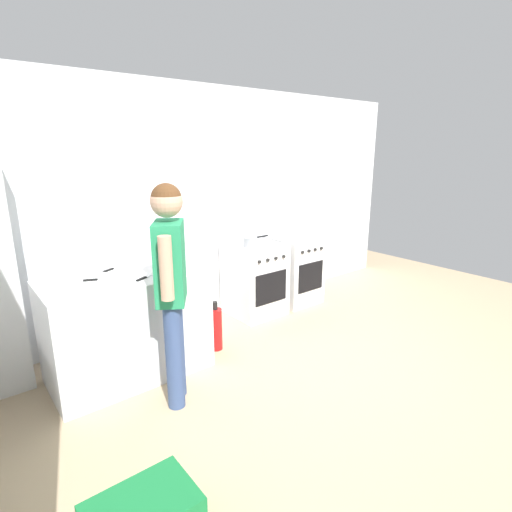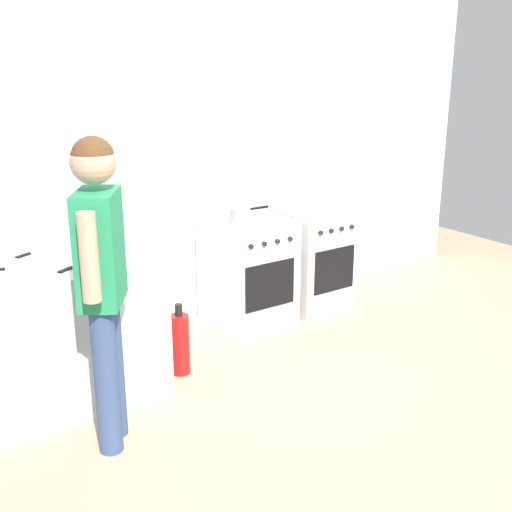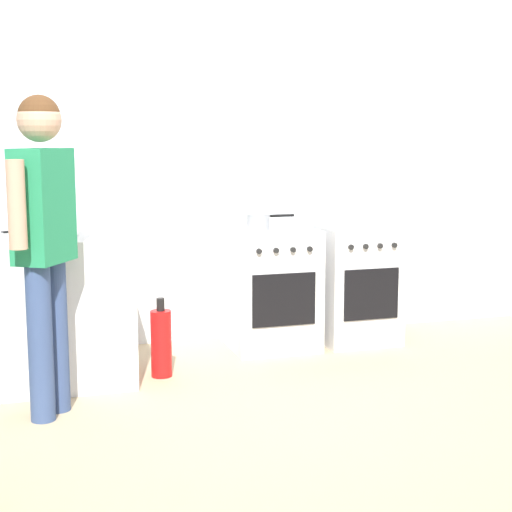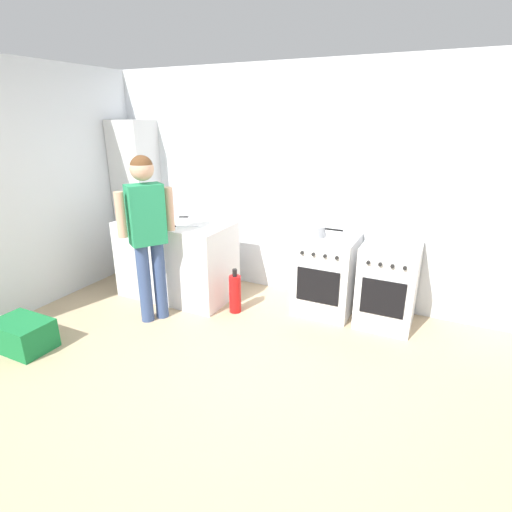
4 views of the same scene
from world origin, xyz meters
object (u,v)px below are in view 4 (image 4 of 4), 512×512
(oven_left, at_px, (326,274))
(fire_extinguisher, at_px, (235,293))
(knife_paring, at_px, (159,218))
(pot, at_px, (318,231))
(oven_right, at_px, (388,284))
(recycling_crate_lower, at_px, (23,335))
(knife_bread, at_px, (181,226))
(knife_carving, at_px, (176,217))
(larder_cabinet, at_px, (138,199))
(person, at_px, (147,225))

(oven_left, xyz_separation_m, fire_extinguisher, (-0.87, -0.48, -0.21))
(oven_left, relative_size, knife_paring, 4.19)
(pot, bearing_deg, knife_paring, -172.07)
(oven_left, xyz_separation_m, oven_right, (0.64, -0.00, -0.00))
(pot, height_order, recycling_crate_lower, pot)
(oven_right, xyz_separation_m, knife_bread, (-2.17, -0.50, 0.48))
(fire_extinguisher, relative_size, recycling_crate_lower, 0.96)
(knife_carving, bearing_deg, larder_cabinet, 160.75)
(oven_right, xyz_separation_m, recycling_crate_lower, (-2.92, -1.98, -0.29))
(oven_right, distance_m, recycling_crate_lower, 3.54)
(oven_right, xyz_separation_m, pot, (-0.74, -0.05, 0.48))
(pot, distance_m, fire_extinguisher, 1.12)
(knife_bread, xyz_separation_m, person, (-0.04, -0.49, 0.12))
(knife_bread, bearing_deg, pot, 17.64)
(knife_bread, distance_m, person, 0.50)
(recycling_crate_lower, height_order, larder_cabinet, larder_cabinet)
(knife_carving, bearing_deg, recycling_crate_lower, -103.97)
(oven_right, height_order, person, person)
(pot, height_order, larder_cabinet, larder_cabinet)
(knife_paring, xyz_separation_m, fire_extinguisher, (1.11, -0.17, -0.69))
(pot, relative_size, knife_bread, 1.06)
(recycling_crate_lower, bearing_deg, larder_cabinet, 100.23)
(knife_carving, bearing_deg, knife_paring, -140.01)
(fire_extinguisher, bearing_deg, recycling_crate_lower, -133.00)
(oven_left, distance_m, person, 1.95)
(knife_paring, height_order, recycling_crate_lower, knife_paring)
(oven_left, distance_m, pot, 0.49)
(oven_left, relative_size, fire_extinguisher, 1.70)
(knife_paring, xyz_separation_m, knife_carving, (0.15, 0.13, -0.00))
(knife_paring, xyz_separation_m, larder_cabinet, (-0.67, 0.41, 0.09))
(knife_paring, relative_size, larder_cabinet, 0.10)
(person, distance_m, larder_cabinet, 1.54)
(oven_right, relative_size, knife_bread, 2.65)
(knife_paring, height_order, larder_cabinet, larder_cabinet)
(oven_right, distance_m, knife_paring, 2.68)
(knife_paring, xyz_separation_m, knife_bread, (0.45, -0.19, -0.00))
(fire_extinguisher, relative_size, larder_cabinet, 0.25)
(oven_right, relative_size, person, 0.50)
(knife_bread, distance_m, knife_carving, 0.44)
(fire_extinguisher, bearing_deg, knife_bread, -177.90)
(oven_right, distance_m, larder_cabinet, 3.35)
(knife_carving, relative_size, fire_extinguisher, 0.62)
(larder_cabinet, bearing_deg, oven_right, -1.77)
(pot, bearing_deg, larder_cabinet, 176.60)
(pot, relative_size, person, 0.20)
(fire_extinguisher, bearing_deg, larder_cabinet, 161.95)
(pot, bearing_deg, oven_right, 3.81)
(knife_paring, distance_m, recycling_crate_lower, 1.86)
(oven_left, distance_m, knife_carving, 1.90)
(oven_left, xyz_separation_m, knife_bread, (-1.52, -0.50, 0.48))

